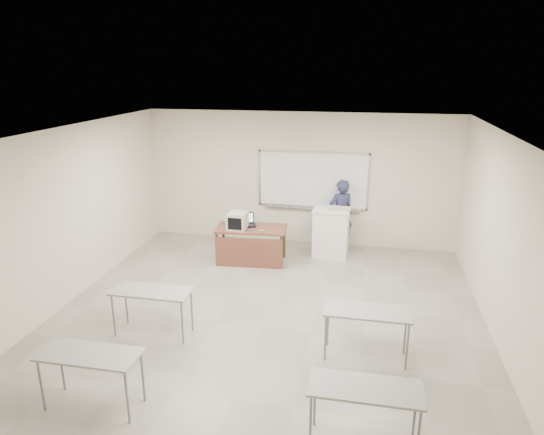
% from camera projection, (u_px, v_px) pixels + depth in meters
% --- Properties ---
extents(floor, '(7.00, 8.00, 0.01)m').
position_uv_depth(floor, '(262.00, 327.00, 7.67)').
color(floor, gray).
rests_on(floor, ground).
extents(whiteboard, '(2.48, 0.10, 1.31)m').
position_uv_depth(whiteboard, '(313.00, 181.00, 10.88)').
color(whiteboard, white).
rests_on(whiteboard, floor).
extents(student_desks, '(4.40, 2.20, 0.73)m').
position_uv_depth(student_desks, '(240.00, 334.00, 6.20)').
color(student_desks, '#9C9C96').
rests_on(student_desks, floor).
extents(instructor_desk, '(1.45, 0.72, 0.75)m').
position_uv_depth(instructor_desk, '(250.00, 239.00, 9.98)').
color(instructor_desk, brown).
rests_on(instructor_desk, floor).
extents(podium, '(0.76, 0.56, 1.07)m').
position_uv_depth(podium, '(331.00, 233.00, 10.35)').
color(podium, white).
rests_on(podium, floor).
extents(crt_monitor, '(0.38, 0.43, 0.36)m').
position_uv_depth(crt_monitor, '(238.00, 221.00, 9.90)').
color(crt_monitor, '#B2AE94').
rests_on(crt_monitor, instructor_desk).
extents(laptop, '(0.34, 0.31, 0.25)m').
position_uv_depth(laptop, '(248.00, 223.00, 10.14)').
color(laptop, black).
rests_on(laptop, instructor_desk).
extents(mouse, '(0.11, 0.10, 0.04)m').
position_uv_depth(mouse, '(262.00, 231.00, 9.78)').
color(mouse, '#95969D').
rests_on(mouse, instructor_desk).
extents(keyboard, '(0.48, 0.17, 0.03)m').
position_uv_depth(keyboard, '(339.00, 210.00, 10.04)').
color(keyboard, '#B2AE94').
rests_on(keyboard, podium).
extents(presenter, '(0.69, 0.62, 1.59)m').
position_uv_depth(presenter, '(341.00, 214.00, 10.75)').
color(presenter, black).
rests_on(presenter, floor).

